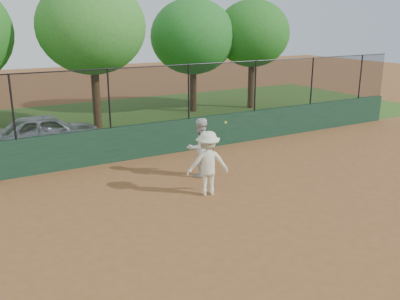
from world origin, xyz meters
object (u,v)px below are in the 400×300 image
player_second (200,147)px  tree_4 (253,34)px  player_main (208,163)px  tree_3 (193,37)px  parked_car (47,131)px  tree_2 (92,27)px

player_second → tree_4: tree_4 is taller
player_main → tree_4: (8.68, 9.90, 3.10)m
player_second → tree_3: tree_3 is taller
tree_3 → tree_4: size_ratio=1.00×
tree_3 → player_second: bearing=-117.8°
parked_car → player_main: bearing=-157.6°
player_main → tree_3: 12.27m
player_main → parked_car: bearing=112.3°
player_second → player_main: (-0.57, -1.43, -0.02)m
tree_2 → tree_4: (8.91, 0.57, -0.41)m
player_second → tree_3: bearing=-122.0°
player_second → player_main: player_main is taller
tree_3 → player_main: bearing=-117.1°
parked_car → player_second: size_ratio=2.10×
tree_2 → tree_4: bearing=3.7°
tree_3 → tree_4: (3.27, -0.70, 0.12)m
player_main → tree_4: bearing=48.8°
player_main → player_second: bearing=68.2°
parked_car → tree_2: size_ratio=0.60×
tree_2 → tree_3: tree_2 is taller
parked_car → tree_2: (2.66, 2.28, 3.76)m
tree_2 → tree_3: 5.80m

